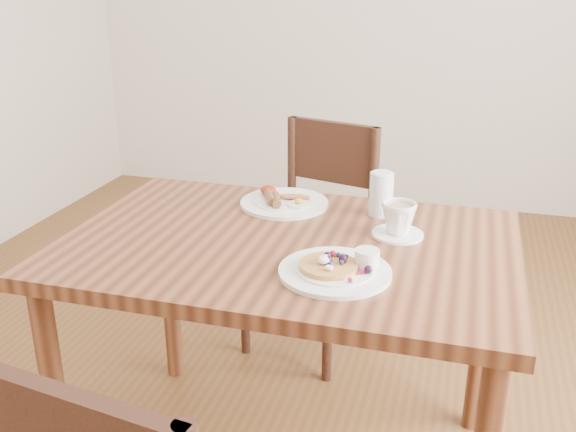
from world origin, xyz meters
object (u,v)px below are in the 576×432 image
object	(u,v)px
dining_table	(288,274)
teacup_saucer	(398,220)
water_glass	(381,194)
breakfast_plate	(283,202)
chair_far	(316,227)
pancake_plate	(337,268)

from	to	relation	value
dining_table	teacup_saucer	xyz separation A→B (m)	(0.28, 0.11, 0.14)
dining_table	water_glass	xyz separation A→B (m)	(0.21, 0.26, 0.16)
breakfast_plate	teacup_saucer	distance (m)	0.40
breakfast_plate	dining_table	bearing A→B (deg)	-70.66
chair_far	water_glass	distance (m)	0.65
breakfast_plate	water_glass	xyz separation A→B (m)	(0.30, 0.00, 0.05)
dining_table	chair_far	size ratio (longest dim) A/B	1.36
chair_far	dining_table	bearing A→B (deg)	112.27
pancake_plate	dining_table	bearing A→B (deg)	136.39
teacup_saucer	water_glass	distance (m)	0.16
dining_table	chair_far	world-z (taller)	chair_far
chair_far	pancake_plate	bearing A→B (deg)	121.26
chair_far	breakfast_plate	size ratio (longest dim) A/B	3.26
dining_table	breakfast_plate	distance (m)	0.30
chair_far	pancake_plate	xyz separation A→B (m)	(0.27, -0.89, 0.27)
dining_table	breakfast_plate	bearing A→B (deg)	109.34
pancake_plate	teacup_saucer	bearing A→B (deg)	68.23
teacup_saucer	pancake_plate	bearing A→B (deg)	-111.77
breakfast_plate	water_glass	distance (m)	0.30
teacup_saucer	water_glass	world-z (taller)	water_glass
water_glass	dining_table	bearing A→B (deg)	-128.71
breakfast_plate	water_glass	bearing A→B (deg)	0.17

